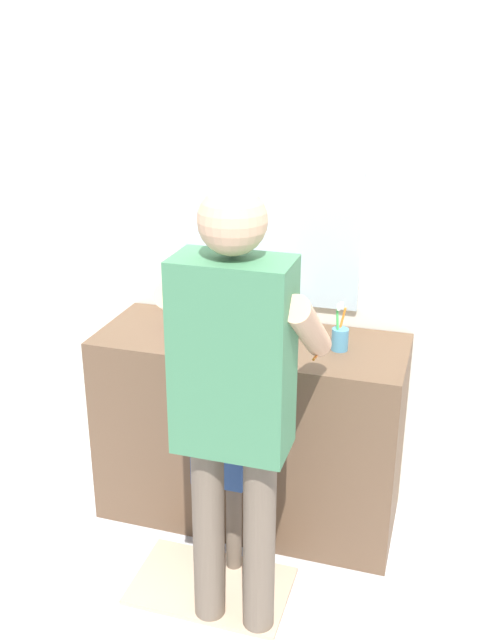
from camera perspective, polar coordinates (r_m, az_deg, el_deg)
ground_plane at (r=3.33m, az=-0.81°, el=-17.85°), size 14.00×14.00×0.00m
back_wall at (r=3.26m, az=2.48°, el=7.99°), size 4.40×0.10×2.70m
vanity_cabinet at (r=3.31m, az=0.78°, el=-8.67°), size 1.35×0.54×0.90m
sink_basin at (r=3.07m, az=0.72°, el=-0.67°), size 0.33×0.33×0.11m
faucet at (r=3.24m, az=1.76°, el=1.04°), size 0.18×0.14×0.18m
toothbrush_cup at (r=3.01m, az=7.98°, el=-1.42°), size 0.07×0.07×0.21m
soap_bottle at (r=3.19m, az=-5.61°, el=0.34°), size 0.06×0.06×0.17m
bath_mat at (r=3.14m, az=-2.32°, el=-20.45°), size 0.64×0.40×0.02m
child_toddler at (r=2.92m, az=-1.49°, el=-10.44°), size 0.29×0.29×0.95m
adult_parent at (r=2.43m, az=-0.44°, el=-5.09°), size 0.53×0.56×1.70m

